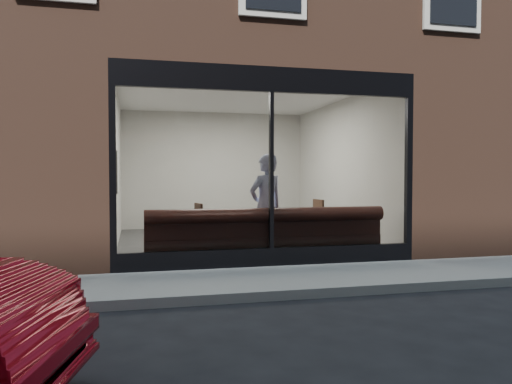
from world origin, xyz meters
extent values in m
plane|color=black|center=(0.00, 0.00, 0.00)|extent=(120.00, 120.00, 0.00)
cube|color=gray|center=(0.00, 1.00, 0.01)|extent=(40.00, 2.00, 0.01)
cube|color=gray|center=(0.00, -0.05, 0.06)|extent=(40.00, 0.10, 0.12)
cube|color=brown|center=(-3.75, 8.00, 1.60)|extent=(2.50, 12.00, 3.20)
cube|color=brown|center=(3.75, 8.00, 1.60)|extent=(2.50, 12.00, 3.20)
cube|color=brown|center=(0.00, 11.00, 1.60)|extent=(5.00, 6.00, 3.20)
plane|color=#2D2D30|center=(0.00, 5.00, 0.02)|extent=(6.00, 6.00, 0.00)
plane|color=white|center=(0.00, 5.00, 3.19)|extent=(6.00, 6.00, 0.00)
plane|color=beige|center=(0.00, 7.99, 1.60)|extent=(5.00, 0.00, 5.00)
plane|color=beige|center=(-2.49, 5.00, 1.60)|extent=(0.00, 6.00, 6.00)
plane|color=beige|center=(2.49, 5.00, 1.60)|extent=(0.00, 6.00, 6.00)
cube|color=black|center=(0.00, 2.05, 0.15)|extent=(5.00, 0.10, 0.30)
cube|color=black|center=(0.00, 2.05, 3.00)|extent=(5.00, 0.10, 0.40)
cube|color=black|center=(0.00, 2.05, 1.55)|extent=(0.06, 0.10, 2.50)
plane|color=white|center=(0.00, 2.02, 1.55)|extent=(4.80, 0.00, 4.80)
cube|color=#371514|center=(0.00, 2.45, 0.23)|extent=(4.00, 0.55, 0.45)
imported|color=#A7B0DC|center=(0.08, 2.69, 0.92)|extent=(0.79, 0.67, 1.84)
cube|color=#321F13|center=(-1.20, 3.76, 0.74)|extent=(0.69, 0.69, 0.04)
cube|color=#321F13|center=(0.93, 3.74, 0.74)|extent=(0.80, 0.80, 0.04)
cube|color=#321F13|center=(-1.17, 3.55, 0.24)|extent=(0.46, 0.46, 0.04)
cube|color=#321F13|center=(1.51, 4.40, 0.24)|extent=(0.51, 0.51, 0.04)
cube|color=white|center=(-2.45, 4.13, 1.53)|extent=(0.02, 0.56, 0.75)
camera|label=1|loc=(-2.12, -5.67, 1.48)|focal=35.00mm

